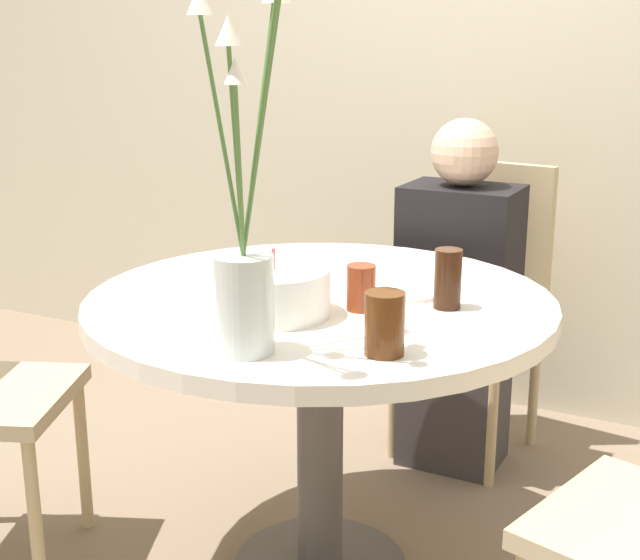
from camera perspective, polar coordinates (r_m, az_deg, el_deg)
The scene contains 10 objects.
wall_back at distance 3.21m, azimuth 11.02°, elevation 14.68°, with size 8.00×0.05×2.60m.
dining_table at distance 2.13m, azimuth 0.00°, elevation -4.51°, with size 1.10×1.10×0.74m.
chair_left_flank at distance 2.91m, azimuth 10.19°, elevation -0.63°, with size 0.45×0.45×0.93m.
birthday_cake at distance 1.94m, azimuth -2.98°, elevation -0.76°, with size 0.25×0.25×0.15m.
flower_vase at distance 1.67m, azimuth -4.78°, elevation 2.11°, with size 0.19×0.30×0.72m.
side_plate at distance 2.13m, azimuth 5.64°, elevation -0.67°, with size 0.18×0.18×0.01m.
drink_glass_0 at distance 2.00m, azimuth 8.18°, elevation 0.07°, with size 0.06×0.06×0.14m.
drink_glass_1 at distance 1.70m, azimuth 4.16°, elevation -2.81°, with size 0.08×0.08×0.12m.
drink_glass_2 at distance 1.97m, azimuth 2.65°, elevation -0.50°, with size 0.07×0.07×0.10m.
person_boy at distance 2.78m, azimuth 8.81°, elevation -1.77°, with size 0.34×0.24×1.09m.
Camera 1 is at (0.91, -1.78, 1.34)m, focal length 50.00 mm.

